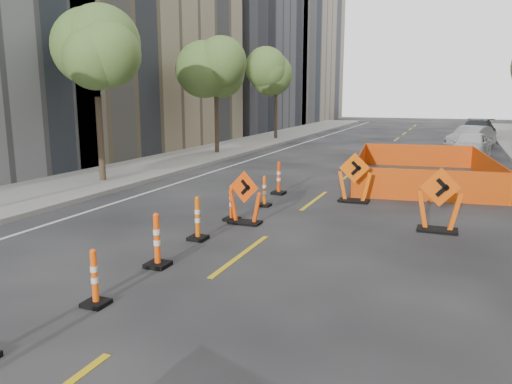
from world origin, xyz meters
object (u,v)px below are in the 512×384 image
at_px(chevron_sign_left, 245,197).
at_px(channelizer_4, 157,240).
at_px(channelizer_8, 279,178).
at_px(chevron_sign_right, 439,200).
at_px(chevron_sign_center, 354,178).
at_px(channelizer_3, 94,277).
at_px(channelizer_7, 264,191).
at_px(parked_car_near, 471,145).
at_px(parked_car_mid, 471,138).
at_px(channelizer_6, 232,203).
at_px(parked_car_far, 477,131).
at_px(channelizer_5, 197,218).

bearing_deg(chevron_sign_left, channelizer_4, -84.74).
height_order(channelizer_8, chevron_sign_right, chevron_sign_right).
distance_m(chevron_sign_left, chevron_sign_center, 4.37).
distance_m(channelizer_3, channelizer_7, 7.89).
xyz_separation_m(chevron_sign_left, chevron_sign_center, (2.18, 3.78, 0.08)).
xyz_separation_m(parked_car_near, parked_car_mid, (0.09, 4.89, 0.01)).
distance_m(channelizer_6, parked_car_near, 18.08).
relative_size(channelizer_6, channelizer_7, 1.04).
height_order(channelizer_7, chevron_sign_center, chevron_sign_center).
height_order(channelizer_3, parked_car_far, parked_car_far).
height_order(channelizer_4, chevron_sign_center, chevron_sign_center).
relative_size(chevron_sign_left, chevron_sign_center, 0.90).
bearing_deg(chevron_sign_left, parked_car_mid, 84.63).
distance_m(channelizer_4, channelizer_7, 5.92).
xyz_separation_m(channelizer_5, channelizer_8, (-0.02, 5.92, 0.04)).
distance_m(channelizer_8, chevron_sign_right, 6.11).
height_order(channelizer_4, chevron_sign_right, chevron_sign_right).
distance_m(parked_car_near, parked_car_mid, 4.89).
relative_size(channelizer_8, parked_car_near, 0.27).
distance_m(chevron_sign_right, parked_car_far, 26.52).
bearing_deg(parked_car_near, parked_car_mid, 99.37).
xyz_separation_m(channelizer_4, chevron_sign_right, (5.12, 4.85, 0.26)).
height_order(channelizer_3, parked_car_mid, parked_car_mid).
distance_m(channelizer_3, parked_car_mid, 28.42).
bearing_deg(channelizer_5, parked_car_near, 71.36).
bearing_deg(parked_car_mid, chevron_sign_right, -70.37).
xyz_separation_m(channelizer_6, parked_car_far, (7.00, 27.37, 0.30)).
relative_size(channelizer_5, chevron_sign_left, 0.74).
bearing_deg(channelizer_3, channelizer_6, 92.38).
relative_size(channelizer_7, chevron_sign_center, 0.60).
height_order(channelizer_3, channelizer_7, channelizer_3).
bearing_deg(channelizer_3, chevron_sign_right, 53.58).
xyz_separation_m(channelizer_4, channelizer_6, (-0.16, 3.95, -0.06)).
bearing_deg(channelizer_3, chevron_sign_left, 87.76).
bearing_deg(channelizer_6, parked_car_far, 75.65).
relative_size(channelizer_6, channelizer_8, 0.88).
bearing_deg(channelizer_3, chevron_sign_center, 75.82).
height_order(chevron_sign_center, parked_car_near, chevron_sign_center).
height_order(channelizer_7, channelizer_8, channelizer_8).
xyz_separation_m(parked_car_mid, parked_car_far, (0.53, 5.57, 0.08)).
height_order(channelizer_5, parked_car_near, parked_car_near).
distance_m(parked_car_near, parked_car_far, 10.48).
height_order(channelizer_8, parked_car_near, parked_car_near).
distance_m(channelizer_6, chevron_sign_right, 5.37).
xyz_separation_m(channelizer_8, parked_car_near, (6.39, 12.97, 0.15)).
bearing_deg(chevron_sign_right, chevron_sign_left, 178.95).
xyz_separation_m(chevron_sign_right, parked_car_far, (1.72, 26.47, -0.01)).
distance_m(channelizer_3, channelizer_8, 9.87).
bearing_deg(parked_car_far, chevron_sign_center, -92.89).
distance_m(channelizer_3, parked_car_far, 33.97).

